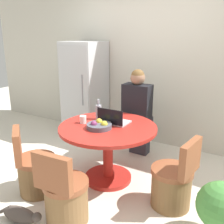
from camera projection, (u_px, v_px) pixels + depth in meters
ground_plane at (97, 182)px, 3.29m from camera, size 12.00×12.00×0.00m
wall_back at (150, 65)px, 4.22m from camera, size 7.00×0.06×2.60m
refrigerator at (85, 90)px, 4.57m from camera, size 0.62×0.65×1.66m
dining_table at (108, 141)px, 3.21m from camera, size 1.19×1.19×0.72m
chair_near_left_corner at (35, 171)px, 3.01m from camera, size 0.51×0.51×0.79m
chair_near_camera at (65, 198)px, 2.53m from camera, size 0.44×0.45×0.79m
chair_right_side at (173, 184)px, 2.77m from camera, size 0.46×0.45×0.79m
person_seated at (138, 110)px, 3.81m from camera, size 0.40×0.37×1.31m
laptop at (113, 120)px, 3.24m from camera, size 0.35×0.25×0.20m
fruit_bowl at (99, 125)px, 3.07m from camera, size 0.30×0.30×0.10m
coffee_cup at (83, 120)px, 3.24m from camera, size 0.08×0.08×0.09m
bottle at (98, 112)px, 3.37m from camera, size 0.08×0.08×0.26m
cat at (21, 215)px, 2.57m from camera, size 0.50×0.20×0.17m
potted_plant at (221, 208)px, 2.31m from camera, size 0.43×0.43×0.55m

